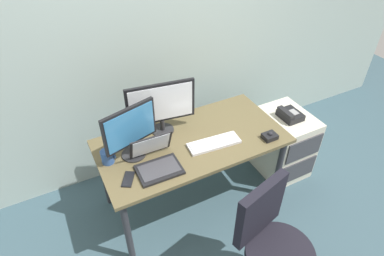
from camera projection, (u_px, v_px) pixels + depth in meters
name	position (u px, v px, depth m)	size (l,w,h in m)	color
ground_plane	(192.00, 198.00, 3.01)	(8.00, 8.00, 0.00)	#37505A
back_wall	(151.00, 23.00, 2.64)	(6.00, 0.10, 2.80)	#9AADA6
desk	(192.00, 147.00, 2.62)	(1.47, 0.74, 0.71)	brown
file_cabinet	(282.00, 143.00, 3.14)	(0.42, 0.53, 0.63)	beige
desk_phone	(290.00, 115.00, 2.90)	(0.17, 0.20, 0.09)	black
office_chair	(271.00, 251.00, 2.14)	(0.52, 0.53, 0.93)	black
monitor_main	(161.00, 105.00, 2.51)	(0.53, 0.18, 0.44)	#262628
monitor_side	(130.00, 130.00, 2.29)	(0.41, 0.18, 0.42)	#262628
keyboard	(214.00, 143.00, 2.52)	(0.42, 0.17, 0.03)	silver
laptop	(156.00, 161.00, 2.32)	(0.32, 0.31, 0.23)	black
trackball_mouse	(270.00, 136.00, 2.57)	(0.11, 0.09, 0.07)	black
coffee_mug	(108.00, 157.00, 2.35)	(0.10, 0.09, 0.10)	#2C4E8F
cell_phone	(128.00, 179.00, 2.24)	(0.07, 0.14, 0.01)	black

